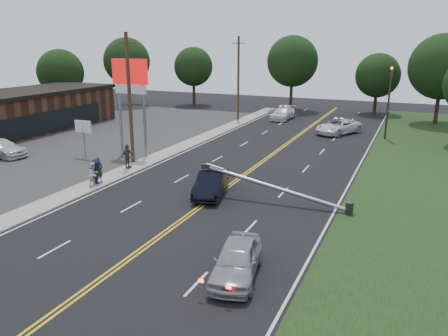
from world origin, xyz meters
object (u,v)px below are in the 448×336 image
at_px(fallen_streetlight, 282,189).
at_px(parked_car, 0,148).
at_px(emergency_a, 338,126).
at_px(pylon_sign, 130,84).
at_px(small_sign, 83,130).
at_px(utility_pole_far, 238,79).
at_px(utility_pole_mid, 130,99).
at_px(bystander_a, 99,170).
at_px(bystander_d, 127,156).
at_px(emergency_b, 283,113).
at_px(waiting_sedan, 237,260).
at_px(crashed_sedan, 212,183).
at_px(traffic_signal, 389,96).
at_px(bystander_c, 96,171).
at_px(bystander_b, 94,174).

relative_size(fallen_streetlight, parked_car, 1.84).
relative_size(fallen_streetlight, emergency_a, 1.69).
relative_size(pylon_sign, small_sign, 2.58).
distance_m(utility_pole_far, parked_car, 27.61).
distance_m(utility_pole_mid, bystander_a, 6.84).
distance_m(bystander_a, bystander_d, 3.80).
bearing_deg(emergency_b, fallen_streetlight, -71.72).
relative_size(waiting_sedan, bystander_d, 2.38).
relative_size(crashed_sedan, emergency_b, 0.88).
bearing_deg(utility_pole_mid, bystander_a, -78.46).
distance_m(parked_car, emergency_b, 32.16).
bearing_deg(traffic_signal, bystander_c, -125.05).
bearing_deg(emergency_a, crashed_sedan, -74.36).
bearing_deg(pylon_sign, bystander_c, -73.05).
relative_size(pylon_sign, parked_car, 1.57).
bearing_deg(pylon_sign, bystander_d, -61.79).
xyz_separation_m(small_sign, waiting_sedan, (18.92, -12.79, -1.60)).
xyz_separation_m(waiting_sedan, bystander_d, (-13.48, 11.18, 0.29)).
xyz_separation_m(pylon_sign, bystander_b, (2.49, -8.03, -5.08)).
bearing_deg(emergency_b, waiting_sedan, -74.35).
bearing_deg(parked_car, pylon_sign, -65.16).
relative_size(pylon_sign, emergency_b, 1.53).
bearing_deg(traffic_signal, parked_car, -144.54).
xyz_separation_m(pylon_sign, bystander_c, (2.30, -7.53, -5.02)).
relative_size(utility_pole_mid, emergency_a, 1.81).
xyz_separation_m(fallen_streetlight, utility_pole_mid, (-13.39, 4.00, 4.17)).
height_order(emergency_b, bystander_d, bystander_d).
distance_m(fallen_streetlight, waiting_sedan, 8.82).
bearing_deg(utility_pole_far, bystander_b, -87.57).
xyz_separation_m(utility_pole_mid, emergency_b, (4.85, 24.97, -4.32)).
xyz_separation_m(fallen_streetlight, waiting_sedan, (0.74, -8.79, -0.19)).
bearing_deg(waiting_sedan, crashed_sedan, 109.54).
height_order(fallen_streetlight, emergency_a, fallen_streetlight).
height_order(crashed_sedan, waiting_sedan, crashed_sedan).
bearing_deg(bystander_b, waiting_sedan, -115.60).
relative_size(crashed_sedan, bystander_d, 2.54).
bearing_deg(bystander_a, utility_pole_far, 3.12).
bearing_deg(emergency_a, bystander_c, -90.63).
bearing_deg(small_sign, pylon_sign, 29.74).
relative_size(pylon_sign, bystander_a, 4.51).
distance_m(fallen_streetlight, emergency_b, 30.20).
relative_size(parked_car, bystander_d, 2.81).
relative_size(small_sign, traffic_signal, 0.44).
bearing_deg(small_sign, traffic_signal, 38.90).
distance_m(bystander_b, bystander_d, 4.45).
height_order(small_sign, bystander_c, small_sign).
xyz_separation_m(traffic_signal, utility_pole_mid, (-17.50, -18.00, 0.88)).
height_order(waiting_sedan, bystander_a, bystander_a).
height_order(fallen_streetlight, waiting_sedan, fallen_streetlight).
bearing_deg(waiting_sedan, bystander_d, 128.56).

